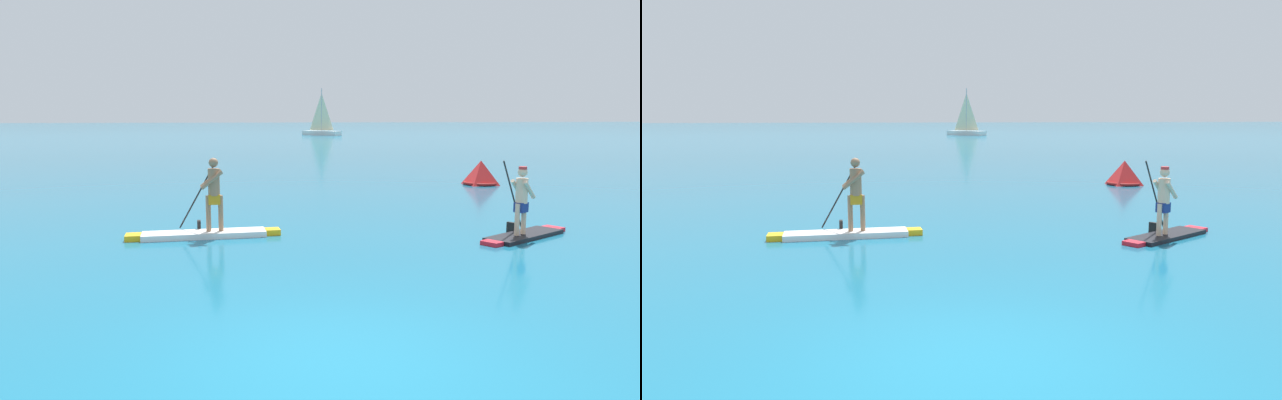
{
  "view_description": "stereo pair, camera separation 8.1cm",
  "coord_description": "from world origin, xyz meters",
  "views": [
    {
      "loc": [
        -1.34,
        -6.28,
        2.73
      ],
      "look_at": [
        1.11,
        7.58,
        0.72
      ],
      "focal_mm": 33.4,
      "sensor_mm": 36.0,
      "label": 1
    },
    {
      "loc": [
        -1.26,
        -6.29,
        2.73
      ],
      "look_at": [
        1.11,
        7.58,
        0.72
      ],
      "focal_mm": 33.4,
      "sensor_mm": 36.0,
      "label": 2
    }
  ],
  "objects": [
    {
      "name": "paddleboarder_mid_center",
      "position": [
        -1.58,
        7.19,
        0.33
      ],
      "size": [
        3.45,
        0.9,
        1.8
      ],
      "rotation": [
        0.0,
        0.0,
        3.18
      ],
      "color": "white",
      "rests_on": "ground"
    },
    {
      "name": "sailboat_right_horizon",
      "position": [
        13.25,
        74.97,
        0.8
      ],
      "size": [
        5.06,
        5.27,
        6.38
      ],
      "rotation": [
        0.0,
        0.0,
        2.32
      ],
      "color": "white",
      "rests_on": "ground"
    },
    {
      "name": "ground",
      "position": [
        0.0,
        0.0,
        0.0
      ],
      "size": [
        440.0,
        440.0,
        0.0
      ],
      "primitive_type": "plane",
      "color": "#196B8C"
    },
    {
      "name": "paddleboarder_far_right",
      "position": [
        5.44,
        5.87,
        0.37
      ],
      "size": [
        2.66,
        1.81,
        1.78
      ],
      "rotation": [
        0.0,
        0.0,
        0.53
      ],
      "color": "black",
      "rests_on": "ground"
    },
    {
      "name": "race_marker_buoy",
      "position": [
        9.03,
        15.73,
        0.41
      ],
      "size": [
        1.59,
        1.59,
        0.96
      ],
      "color": "red",
      "rests_on": "ground"
    }
  ]
}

